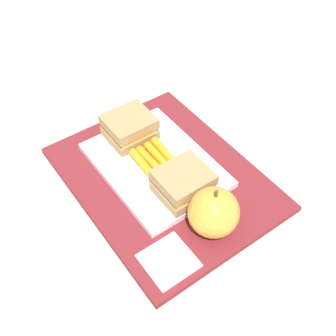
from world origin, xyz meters
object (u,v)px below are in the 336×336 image
Objects in this scene: apple at (212,213)px; paper_napkin at (169,261)px; food_tray at (155,165)px; carrot_sticks_bundle at (155,160)px; sandwich_half_left at (130,127)px; sandwich_half_right at (183,183)px.

apple is 1.25× the size of paper_napkin.
food_tray reaches higher than paper_napkin.
carrot_sticks_bundle reaches higher than paper_napkin.
carrot_sticks_bundle is at bearing 178.78° from apple.
sandwich_half_left reaches higher than food_tray.
sandwich_half_right is 1.14× the size of paper_napkin.
food_tray is at bearing 180.00° from sandwich_half_right.
sandwich_half_left is 0.08m from carrot_sticks_bundle.
carrot_sticks_bundle is at bearing 151.31° from paper_napkin.
sandwich_half_left is at bearing 180.00° from food_tray.
carrot_sticks_bundle is 0.18m from paper_napkin.
apple reaches higher than carrot_sticks_bundle.
paper_napkin is (0.16, -0.09, -0.00)m from food_tray.
apple reaches higher than sandwich_half_left.
sandwich_half_right is at bearing 0.00° from sandwich_half_left.
apple is (0.23, -0.00, 0.00)m from sandwich_half_left.
carrot_sticks_bundle is at bearing 32.46° from food_tray.
food_tray is 3.29× the size of paper_napkin.
carrot_sticks_bundle is at bearing 179.75° from sandwich_half_right.
apple is at bearing -1.22° from carrot_sticks_bundle.
sandwich_half_right is 0.91× the size of apple.
sandwich_half_right is 0.07m from apple.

